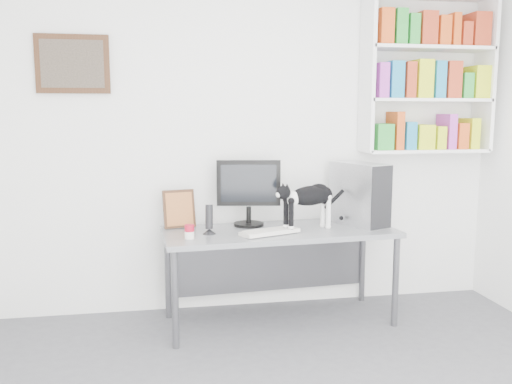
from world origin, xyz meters
The scene contains 11 objects.
room centered at (0.00, 0.00, 1.35)m, with size 4.01×4.01×2.70m.
bookshelf centered at (1.40, 1.85, 1.85)m, with size 1.03×0.28×1.24m, color white.
wall_art centered at (-1.30, 1.97, 1.90)m, with size 0.52×0.04×0.42m, color #442615.
desk centered at (0.16, 1.59, 0.35)m, with size 1.69×0.66×0.70m, color gray.
monitor centered at (-0.05, 1.77, 0.96)m, with size 0.48×0.23×0.51m, color black.
keyboard centered at (0.05, 1.46, 0.72)m, with size 0.42×0.16×0.03m, color silver.
pc_tower centered at (0.79, 1.67, 0.94)m, with size 0.21×0.47×0.47m, color silver.
speaker centered at (-0.36, 1.53, 0.81)m, with size 0.09×0.09×0.22m, color black.
leaning_print centered at (-0.56, 1.79, 0.85)m, with size 0.24×0.09×0.29m, color #442615.
soup_can centered at (-0.51, 1.41, 0.75)m, with size 0.07×0.07×0.10m, color #AE0E26.
cat centered at (0.36, 1.54, 0.87)m, with size 0.55×0.15×0.34m, color black, non-canonical shape.
Camera 1 is at (-0.69, -2.20, 1.55)m, focal length 38.00 mm.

